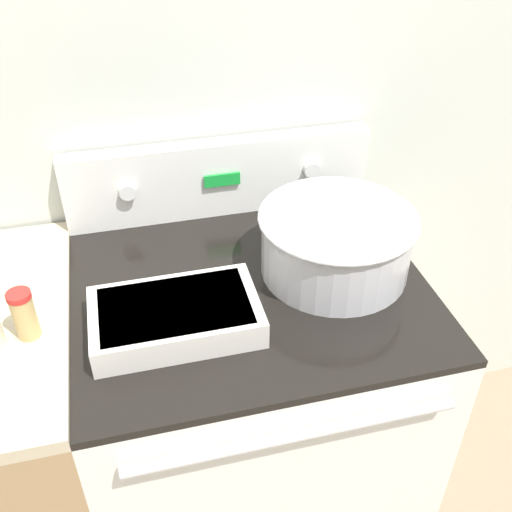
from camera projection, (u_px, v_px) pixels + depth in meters
The scene contains 7 objects.
kitchen_wall at pixel (211, 83), 1.42m from camera, with size 8.00×0.05×2.50m.
stove_range at pixel (250, 418), 1.60m from camera, with size 0.77×0.71×0.93m.
control_panel at pixel (220, 177), 1.51m from camera, with size 0.77×0.07×0.20m.
mixing_bowl at pixel (336, 240), 1.31m from camera, with size 0.35×0.35×0.15m.
casserole_dish at pixel (175, 315), 1.19m from camera, with size 0.33×0.20×0.06m.
ladle at pixel (388, 224), 1.45m from camera, with size 0.08×0.28×0.08m.
spice_jar_red_cap at pixel (24, 314), 1.14m from camera, with size 0.05×0.05×0.11m.
Camera 1 is at (-0.24, -0.66, 1.76)m, focal length 42.00 mm.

